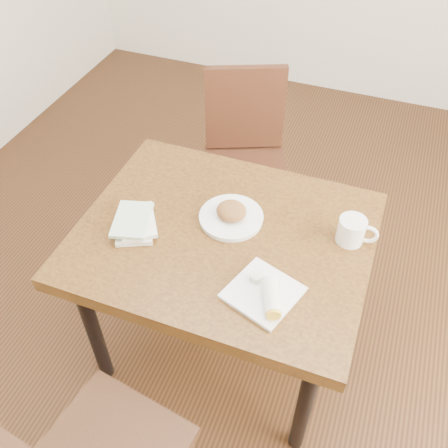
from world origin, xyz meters
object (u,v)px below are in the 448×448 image
(coffee_mug, at_px, (353,230))
(plate_burrito, at_px, (265,294))
(plate_scone, at_px, (231,215))
(chair_far, at_px, (245,151))
(table, at_px, (224,249))
(book_stack, at_px, (135,223))

(coffee_mug, relative_size, plate_burrito, 0.55)
(plate_scone, relative_size, plate_burrito, 0.90)
(chair_far, bearing_deg, coffee_mug, -45.74)
(table, xyz_separation_m, plate_burrito, (0.23, -0.23, 0.11))
(table, relative_size, coffee_mug, 7.27)
(table, xyz_separation_m, chair_far, (-0.17, 0.77, -0.12))
(table, relative_size, plate_scone, 4.40)
(plate_scone, distance_m, coffee_mug, 0.45)
(coffee_mug, relative_size, book_stack, 0.63)
(plate_burrito, bearing_deg, table, 135.34)
(table, xyz_separation_m, book_stack, (-0.32, -0.09, 0.11))
(plate_scone, xyz_separation_m, plate_burrito, (0.23, -0.31, -0.00))
(table, relative_size, plate_burrito, 3.97)
(table, bearing_deg, plate_burrito, -44.66)
(coffee_mug, bearing_deg, chair_far, 134.26)
(coffee_mug, distance_m, book_stack, 0.80)
(plate_scone, height_order, plate_burrito, plate_scone)
(table, height_order, book_stack, book_stack)
(chair_far, height_order, coffee_mug, chair_far)
(plate_scone, relative_size, coffee_mug, 1.65)
(table, bearing_deg, coffee_mug, 16.37)
(coffee_mug, xyz_separation_m, book_stack, (-0.77, -0.22, -0.03))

